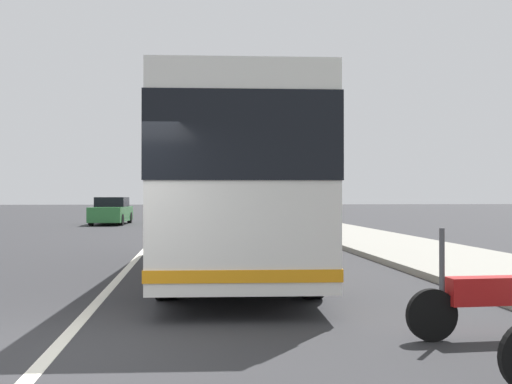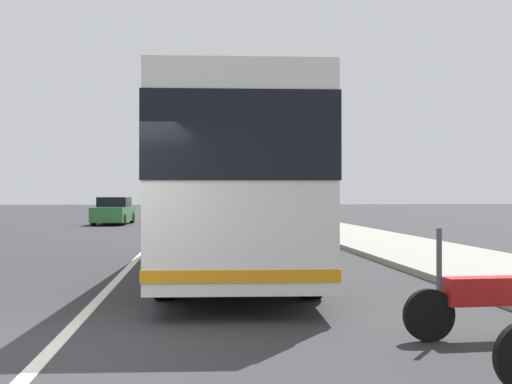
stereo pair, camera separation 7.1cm
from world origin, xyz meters
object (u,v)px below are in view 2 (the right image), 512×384
object	(u,v)px
motorcycle_mid_row	(496,299)
car_far_distant	(114,212)
coach_bus	(236,181)
car_side_street	(202,209)

from	to	relation	value
motorcycle_mid_row	car_far_distant	distance (m)	29.33
coach_bus	car_far_distant	distance (m)	22.61
car_side_street	car_far_distant	xyz separation A→B (m)	(-7.88, 5.07, 0.05)
coach_bus	car_side_street	xyz separation A→B (m)	(29.79, 0.41, -1.24)
motorcycle_mid_row	car_far_distant	bearing A→B (deg)	-76.77
coach_bus	car_side_street	size ratio (longest dim) A/B	2.52
car_side_street	motorcycle_mid_row	bearing A→B (deg)	-178.24
coach_bus	car_far_distant	size ratio (longest dim) A/B	2.27
coach_bus	motorcycle_mid_row	size ratio (longest dim) A/B	5.01
car_far_distant	motorcycle_mid_row	bearing A→B (deg)	18.23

